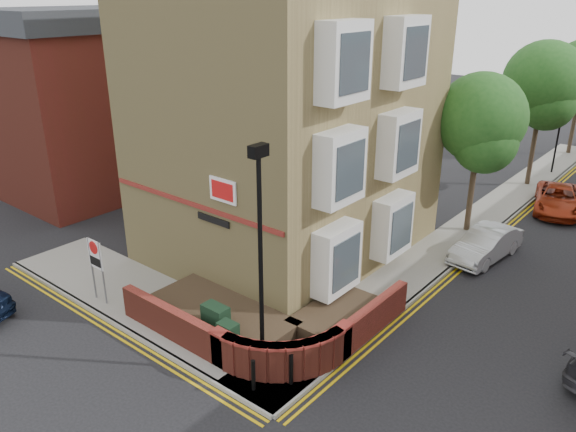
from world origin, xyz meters
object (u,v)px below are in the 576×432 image
Objects in this scene: lamppost at (261,263)px; silver_car_near at (486,244)px; utility_cabinet_large at (216,324)px; zone_sign at (96,259)px.

silver_car_near is (2.00, 10.74, -2.73)m from lamppost.
lamppost reaches higher than silver_car_near.
utility_cabinet_large is at bearing 176.99° from lamppost.
zone_sign is 0.59× the size of silver_car_near.
lamppost is at bearing -3.01° from utility_cabinet_large.
zone_sign is 14.35m from silver_car_near.
silver_car_near is at bearing 53.06° from zone_sign.
lamppost is 3.24m from utility_cabinet_large.
utility_cabinet_large is 0.55× the size of zone_sign.
silver_car_near is (3.90, 10.64, -0.11)m from utility_cabinet_large.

